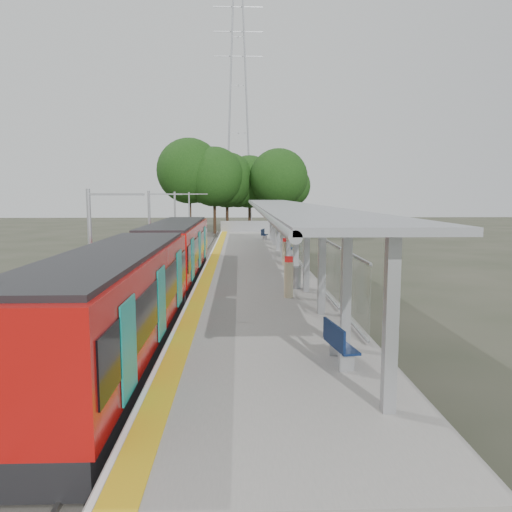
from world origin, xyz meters
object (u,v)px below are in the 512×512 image
Objects in this scene: train at (155,268)px; info_pillar_near at (289,280)px; bench_far at (264,234)px; litter_bin at (296,278)px; bench_near at (338,342)px; bench_mid at (287,247)px; info_pillar_far at (285,253)px.

info_pillar_near is (5.62, -1.24, -0.32)m from train.
bench_far is 1.53× the size of litter_bin.
bench_near is 21.97m from bench_mid.
litter_bin is (-0.75, -11.93, -0.10)m from bench_mid.
train is 16.66× the size of bench_mid.
info_pillar_near is 2.09m from litter_bin.
litter_bin is (-0.21, -7.44, -0.22)m from info_pillar_far.
litter_bin is at bearing -83.72° from bench_mid.
bench_far is 24.32m from litter_bin.
info_pillar_near is 1.77× the size of litter_bin.
train is at bearing 114.18° from bench_near.
bench_near is at bearing -56.72° from train.
train is at bearing -88.76° from bench_far.
bench_near is at bearing -85.97° from info_pillar_far.
bench_far is at bearing 81.20° from bench_near.
bench_near is 1.59× the size of litter_bin.
bench_mid is 1.73× the size of litter_bin.
bench_mid is 1.03× the size of info_pillar_far.
info_pillar_far is at bearing 92.76° from info_pillar_near.
train is 11.08m from bench_near.
info_pillar_far is at bearing 80.01° from bench_near.
litter_bin is at bearing 80.55° from bench_near.
bench_mid is (6.88, 12.70, -0.48)m from train.
bench_near is 34.34m from bench_far.
info_pillar_near is (-1.26, -13.94, 0.16)m from bench_mid.
train is 28.75× the size of litter_bin.
bench_mid is at bearing 86.42° from litter_bin.
info_pillar_near is (-0.27, -26.33, 0.23)m from bench_far.
train reaches higher than bench_near.
bench_far is 0.91× the size of info_pillar_far.
info_pillar_near is at bearing -89.48° from info_pillar_far.
bench_mid is at bearing 88.08° from info_pillar_far.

